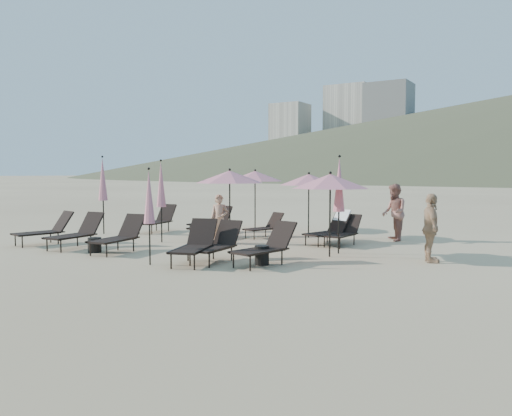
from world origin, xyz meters
The scene contains 27 objects.
ground centered at (0.00, 0.00, 0.00)m, with size 800.00×800.00×0.00m, color #D6BA8C.
hotel_skyline centered at (-93.62, 271.21, 24.18)m, with size 109.00×82.00×55.00m.
lounger_0 centered at (-5.67, -0.48, 0.47)m, with size 1.03×1.86×1.01m.
lounger_1 centered at (-4.18, -0.50, 0.48)m, with size 0.81×1.84×1.03m.
lounger_2 centered at (-2.52, -0.38, 0.48)m, with size 0.90×1.86×1.03m.
lounger_3 centered at (0.70, -0.12, 0.46)m, with size 0.81×1.78×0.99m.
lounger_4 centered at (0.37, -0.59, 0.49)m, with size 1.25×1.95×1.05m.
lounger_5 centered at (1.99, 0.13, 0.48)m, with size 1.03×1.87×1.02m.
lounger_6 centered at (-4.99, 3.88, 0.48)m, with size 0.92×1.85×1.02m.
lounger_7 centered at (-3.08, 4.65, 0.46)m, with size 0.86×1.79×0.99m.
lounger_8 centered at (-2.20, 3.54, 0.50)m, with size 0.80×1.88×1.06m.
lounger_9 centered at (-0.68, 4.59, 0.39)m, with size 0.99×1.57×0.84m.
lounger_10 centered at (2.34, 4.24, 0.43)m, with size 0.72×1.65×0.93m.
lounger_11 centered at (1.88, 4.33, 0.51)m, with size 1.07×1.80×1.06m.
umbrella_open_0 centered at (-1.08, 3.02, 2.11)m, with size 2.22×2.22×2.39m.
umbrella_open_1 centered at (2.84, 2.03, 2.02)m, with size 2.12×2.12×2.28m.
umbrella_open_2 centered at (-2.20, 6.37, 2.11)m, with size 2.22×2.22×2.39m.
umbrella_open_3 centered at (0.63, 5.31, 2.01)m, with size 2.11×2.11×2.27m.
umbrella_closed_0 centered at (-0.40, -1.36, 1.65)m, with size 0.28×0.28×2.37m.
umbrella_closed_1 centered at (2.83, 2.68, 1.90)m, with size 0.32×0.32×2.73m.
umbrella_closed_2 centered at (-6.25, 2.33, 1.99)m, with size 0.34×0.34×2.87m.
umbrella_closed_3 centered at (-2.90, 1.78, 1.86)m, with size 0.31×0.31×2.67m.
side_table_0 centered at (-3.09, -0.76, 0.21)m, with size 0.38×0.38×0.42m, color black.
side_table_1 centered at (1.91, 0.07, 0.24)m, with size 0.35×0.35×0.47m, color black.
beachgoer_a centered at (-1.07, 2.43, 0.78)m, with size 0.57×0.37×1.56m, color tan.
beachgoer_b centered at (3.37, 6.07, 0.94)m, with size 0.92×0.71×1.88m, color #A46555.
beachgoer_c centered at (5.31, 2.59, 0.86)m, with size 1.01×0.42×1.73m, color tan.
Camera 1 is at (8.11, -10.21, 2.23)m, focal length 35.00 mm.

